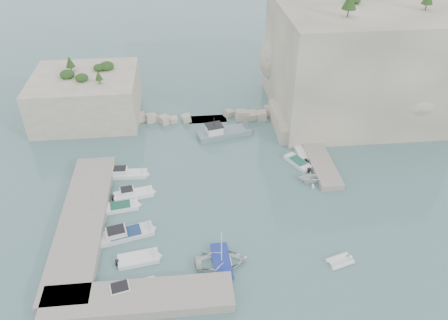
{
  "coord_description": "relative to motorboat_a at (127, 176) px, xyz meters",
  "views": [
    {
      "loc": [
        -4.62,
        -39.39,
        34.95
      ],
      "look_at": [
        0.0,
        6.0,
        3.0
      ],
      "focal_mm": 35.0,
      "sensor_mm": 36.0,
      "label": 1
    }
  ],
  "objects": [
    {
      "name": "tender_east_b",
      "position": [
        23.23,
        0.39,
        0.0
      ],
      "size": [
        3.6,
        4.99,
        0.7
      ],
      "primitive_type": null,
      "rotation": [
        0.0,
        0.0,
        2.04
      ],
      "color": "silver",
      "rests_on": "ground"
    },
    {
      "name": "rowboat_mast",
      "position": [
        11.04,
        -16.42,
        2.67
      ],
      "size": [
        0.1,
        0.1,
        4.2
      ],
      "primitive_type": "cylinder",
      "color": "white",
      "rests_on": "rowboat"
    },
    {
      "name": "breakwater",
      "position": [
        11.77,
        14.11,
        0.7
      ],
      "size": [
        28.0,
        3.0,
        1.4
      ],
      "primitive_type": "cube",
      "color": "beige",
      "rests_on": "ground"
    },
    {
      "name": "ledge_east",
      "position": [
        26.27,
        2.11,
        0.4
      ],
      "size": [
        3.0,
        16.0,
        0.8
      ],
      "primitive_type": "cube",
      "color": "#9E9689",
      "rests_on": "ground"
    },
    {
      "name": "inflatable_dinghy",
      "position": [
        23.35,
        -17.44,
        0.0
      ],
      "size": [
        3.19,
        2.19,
        0.44
      ],
      "primitive_type": null,
      "rotation": [
        0.0,
        0.0,
        0.29
      ],
      "color": "silver",
      "rests_on": "ground"
    },
    {
      "name": "cliff_terrace",
      "position": [
        25.77,
        10.11,
        1.25
      ],
      "size": [
        8.0,
        10.0,
        2.5
      ],
      "primitive_type": "cube",
      "color": "beige",
      "rests_on": "ground"
    },
    {
      "name": "quay_west",
      "position": [
        -4.23,
        -8.89,
        0.55
      ],
      "size": [
        5.0,
        24.0,
        1.1
      ],
      "primitive_type": "cube",
      "color": "#9E9689",
      "rests_on": "ground"
    },
    {
      "name": "motorboat_a",
      "position": [
        0.0,
        0.0,
        0.0
      ],
      "size": [
        5.91,
        1.95,
        1.4
      ],
      "primitive_type": null,
      "rotation": [
        0.0,
        0.0,
        -0.04
      ],
      "color": "white",
      "rests_on": "ground"
    },
    {
      "name": "motorboat_e",
      "position": [
        2.41,
        -15.09,
        0.0
      ],
      "size": [
        4.87,
        2.6,
        0.7
      ],
      "primitive_type": null,
      "rotation": [
        0.0,
        0.0,
        0.16
      ],
      "color": "white",
      "rests_on": "ground"
    },
    {
      "name": "outcrop_west",
      "position": [
        -7.23,
        17.11,
        3.5
      ],
      "size": [
        16.0,
        14.0,
        7.0
      ],
      "primitive_type": "cube",
      "color": "beige",
      "rests_on": "ground"
    },
    {
      "name": "tender_east_a",
      "position": [
        23.91,
        -3.72,
        0.0
      ],
      "size": [
        3.71,
        3.3,
        1.78
      ],
      "primitive_type": "imported",
      "rotation": [
        0.0,
        0.0,
        1.45
      ],
      "color": "white",
      "rests_on": "ground"
    },
    {
      "name": "motorboat_d",
      "position": [
        0.76,
        -11.29,
        0.0
      ],
      "size": [
        7.13,
        3.64,
        1.4
      ],
      "primitive_type": null,
      "rotation": [
        0.0,
        0.0,
        0.25
      ],
      "color": "silver",
      "rests_on": "ground"
    },
    {
      "name": "motorboat_b",
      "position": [
        1.18,
        -4.32,
        0.0
      ],
      "size": [
        5.55,
        2.72,
        1.4
      ],
      "primitive_type": null,
      "rotation": [
        0.0,
        0.0,
        0.19
      ],
      "color": "white",
      "rests_on": "ground"
    },
    {
      "name": "motorboat_c",
      "position": [
        -0.21,
        -6.53,
        0.0
      ],
      "size": [
        4.84,
        2.39,
        0.7
      ],
      "primitive_type": null,
      "rotation": [
        0.0,
        0.0,
        0.16
      ],
      "color": "white",
      "rests_on": "ground"
    },
    {
      "name": "motorboat_f",
      "position": [
        1.77,
        -19.16,
        0.0
      ],
      "size": [
        6.1,
        3.08,
        1.4
      ],
      "primitive_type": null,
      "rotation": [
        0.0,
        0.0,
        0.24
      ],
      "color": "white",
      "rests_on": "ground"
    },
    {
      "name": "work_boat",
      "position": [
        13.94,
        8.9,
        0.0
      ],
      "size": [
        9.34,
        4.58,
        2.2
      ],
      "primitive_type": null,
      "rotation": [
        0.0,
        0.0,
        0.22
      ],
      "color": "slate",
      "rests_on": "ground"
    },
    {
      "name": "ground",
      "position": [
        12.77,
        -7.89,
        0.0
      ],
      "size": [
        400.0,
        400.0,
        0.0
      ],
      "primitive_type": "plane",
      "color": "slate",
      "rests_on": "ground"
    },
    {
      "name": "rowboat",
      "position": [
        11.04,
        -16.42,
        0.0
      ],
      "size": [
        5.69,
        4.19,
        1.14
      ],
      "primitive_type": "imported",
      "rotation": [
        0.0,
        0.0,
        1.62
      ],
      "color": "white",
      "rests_on": "ground"
    },
    {
      "name": "tender_east_d",
      "position": [
        24.21,
        5.94,
        0.0
      ],
      "size": [
        5.06,
        3.67,
        1.83
      ],
      "primitive_type": "imported",
      "rotation": [
        0.0,
        0.0,
        1.12
      ],
      "color": "white",
      "rests_on": "ground"
    },
    {
      "name": "tender_east_c",
      "position": [
        24.32,
        2.62,
        0.0
      ],
      "size": [
        1.49,
        4.45,
        0.7
      ],
      "primitive_type": null,
      "rotation": [
        0.0,
        0.0,
        1.59
      ],
      "color": "silver",
      "rests_on": "ground"
    },
    {
      "name": "cliff_east",
      "position": [
        35.77,
        15.11,
        8.5
      ],
      "size": [
        26.0,
        22.0,
        17.0
      ],
      "primitive_type": "cube",
      "color": "beige",
      "rests_on": "ground"
    },
    {
      "name": "quay_south",
      "position": [
        2.77,
        -20.39,
        0.55
      ],
      "size": [
        18.0,
        4.0,
        1.1
      ],
      "primitive_type": "cube",
      "color": "#9E9689",
      "rests_on": "ground"
    }
  ]
}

